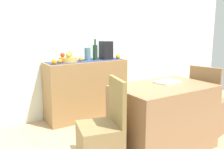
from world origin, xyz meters
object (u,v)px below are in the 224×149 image
(dining_table, at_px, (163,117))
(open_book, at_px, (167,82))
(coffee_maker, at_px, (106,50))
(chair_near_window, at_px, (101,143))
(chair_by_corner, at_px, (208,113))
(sideboard_console, at_px, (87,89))
(fruit_bowl, at_px, (68,59))
(wine_bottle, at_px, (95,52))
(ceramic_vase, at_px, (88,54))

(dining_table, xyz_separation_m, open_book, (0.13, 0.09, 0.38))
(coffee_maker, height_order, chair_near_window, coffee_maker)
(chair_near_window, relative_size, chair_by_corner, 1.00)
(sideboard_console, bearing_deg, chair_near_window, -110.69)
(fruit_bowl, height_order, wine_bottle, wine_bottle)
(dining_table, bearing_deg, open_book, 33.98)
(sideboard_console, relative_size, ceramic_vase, 6.29)
(sideboard_console, xyz_separation_m, wine_bottle, (0.16, -0.00, 0.57))
(chair_by_corner, bearing_deg, open_book, 172.13)
(dining_table, bearing_deg, sideboard_console, 102.77)
(fruit_bowl, relative_size, chair_by_corner, 0.29)
(wine_bottle, relative_size, ceramic_vase, 1.64)
(fruit_bowl, height_order, chair_near_window, fruit_bowl)
(fruit_bowl, distance_m, wine_bottle, 0.45)
(coffee_maker, relative_size, dining_table, 0.26)
(coffee_maker, relative_size, chair_near_window, 0.32)
(wine_bottle, distance_m, open_book, 1.32)
(sideboard_console, xyz_separation_m, chair_by_corner, (1.12, -1.35, -0.18))
(fruit_bowl, xyz_separation_m, coffee_maker, (0.64, 0.00, 0.10))
(fruit_bowl, distance_m, ceramic_vase, 0.32)
(ceramic_vase, height_order, chair_by_corner, ceramic_vase)
(ceramic_vase, bearing_deg, coffee_maker, 0.00)
(dining_table, bearing_deg, wine_bottle, 96.22)
(dining_table, bearing_deg, ceramic_vase, 101.63)
(ceramic_vase, bearing_deg, fruit_bowl, 180.00)
(open_book, distance_m, chair_near_window, 1.07)
(wine_bottle, distance_m, chair_by_corner, 1.82)
(sideboard_console, height_order, chair_by_corner, chair_by_corner)
(sideboard_console, distance_m, chair_by_corner, 1.77)
(fruit_bowl, relative_size, open_book, 0.94)
(chair_near_window, bearing_deg, ceramic_vase, 68.28)
(sideboard_console, xyz_separation_m, ceramic_vase, (0.03, 0.00, 0.54))
(wine_bottle, bearing_deg, open_book, -77.39)
(chair_near_window, bearing_deg, coffee_maker, 57.46)
(wine_bottle, distance_m, chair_near_window, 1.68)
(wine_bottle, bearing_deg, fruit_bowl, 180.00)
(chair_by_corner, bearing_deg, coffee_maker, 119.65)
(coffee_maker, distance_m, dining_table, 1.50)
(chair_near_window, height_order, chair_by_corner, same)
(dining_table, xyz_separation_m, chair_by_corner, (0.82, -0.00, -0.10))
(ceramic_vase, height_order, dining_table, ceramic_vase)
(dining_table, relative_size, chair_by_corner, 1.23)
(sideboard_console, distance_m, open_book, 1.37)
(coffee_maker, height_order, dining_table, coffee_maker)
(sideboard_console, relative_size, dining_table, 1.12)
(sideboard_console, height_order, dining_table, sideboard_console)
(fruit_bowl, relative_size, wine_bottle, 0.81)
(fruit_bowl, distance_m, coffee_maker, 0.65)
(wine_bottle, height_order, chair_by_corner, wine_bottle)
(sideboard_console, distance_m, chair_near_window, 1.46)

